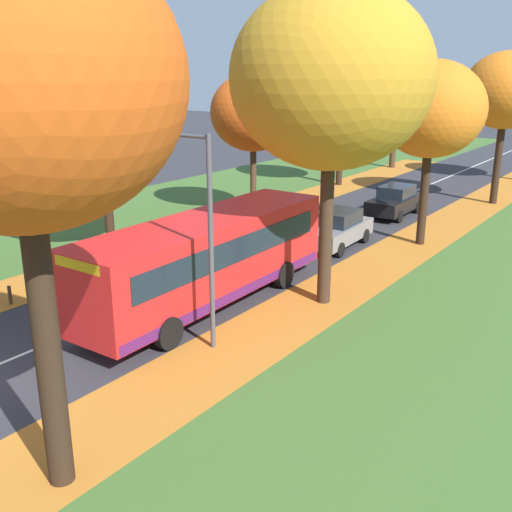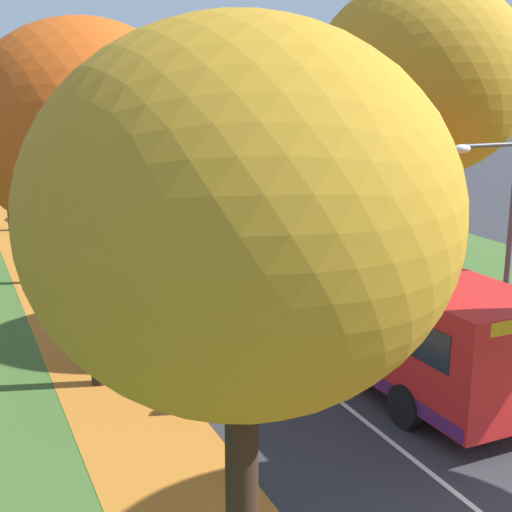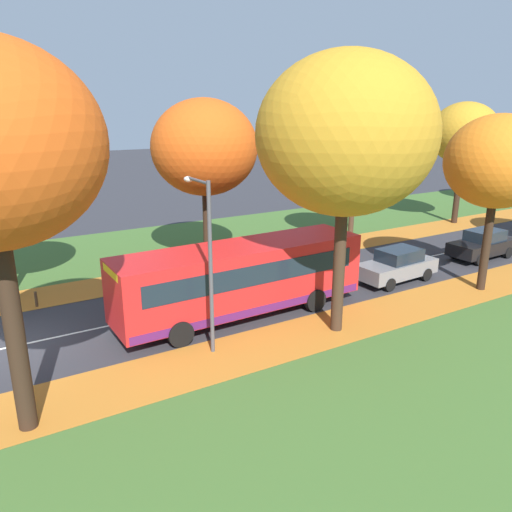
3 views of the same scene
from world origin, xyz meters
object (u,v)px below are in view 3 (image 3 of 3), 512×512
object	(u,v)px
tree_left_near	(204,148)
bollard_fourth	(176,275)
bollard_third	(111,286)
streetlamp_right	(206,247)
car_black_following	(483,244)
bus	(241,276)
tree_left_mid	(355,156)
bollard_second	(36,299)
tree_right_mid	(498,162)
tree_left_far	(464,133)
car_grey_lead	(397,265)
tree_right_near	(346,135)

from	to	relation	value
tree_left_near	bollard_fourth	distance (m)	6.54
bollard_third	streetlamp_right	xyz separation A→B (m)	(7.26, 1.52, 3.41)
bollard_third	streetlamp_right	bearing A→B (deg)	11.79
streetlamp_right	car_black_following	xyz separation A→B (m)	(-1.99, 17.98, -2.92)
bus	tree_left_mid	bearing A→B (deg)	119.54
bollard_fourth	tree_left_mid	bearing A→B (deg)	95.30
bollard_second	car_black_following	world-z (taller)	car_black_following
tree_right_mid	bollard_second	distance (m)	20.85
tree_left_near	tree_left_far	bearing A→B (deg)	90.27
bollard_second	car_grey_lead	world-z (taller)	car_grey_lead
tree_left_mid	car_black_following	distance (m)	8.88
tree_left_far	bollard_second	distance (m)	29.51
tree_left_near	bollard_fourth	xyz separation A→B (m)	(1.34, -2.38, -5.94)
tree_right_near	bollard_second	xyz separation A→B (m)	(-8.34, -9.58, -6.96)
tree_left_far	tree_right_near	bearing A→B (deg)	-62.96
bollard_third	car_black_following	distance (m)	20.20
tree_left_mid	streetlamp_right	bearing A→B (deg)	-58.81
tree_left_near	car_black_following	bearing A→B (deg)	64.60
tree_left_far	tree_right_near	distance (m)	21.64
tree_right_near	bollard_fourth	bearing A→B (deg)	-159.13
bollard_second	streetlamp_right	size ratio (longest dim) A/B	0.11
tree_right_mid	bollard_second	world-z (taller)	tree_right_mid
bollard_third	car_grey_lead	xyz separation A→B (m)	(5.58, 12.48, 0.48)
bollard_fourth	bollard_third	bearing A→B (deg)	-89.97
streetlamp_right	tree_left_far	bearing A→B (deg)	109.82
tree_right_near	car_grey_lead	bearing A→B (deg)	114.80
tree_left_near	bus	xyz separation A→B (m)	(6.72, -1.69, -4.54)
tree_left_far	bollard_fourth	world-z (taller)	tree_left_far
tree_right_near	bollard_second	bearing A→B (deg)	-131.02
bollard_fourth	car_black_following	distance (m)	17.14
bollard_fourth	car_grey_lead	world-z (taller)	car_grey_lead
tree_left_far	bollard_second	world-z (taller)	tree_left_far
tree_right_mid	bollard_third	bearing A→B (deg)	-119.20
bollard_fourth	car_black_following	xyz separation A→B (m)	(5.27, 16.30, 0.51)
tree_left_mid	streetlamp_right	world-z (taller)	tree_left_mid
bollard_third	bus	world-z (taller)	bus
tree_left_mid	bus	distance (m)	13.70
tree_right_near	car_black_following	xyz separation A→B (m)	(-3.12, 13.10, -6.48)
bus	tree_left_near	bearing A→B (deg)	165.92
tree_left_far	streetlamp_right	xyz separation A→B (m)	(8.70, -24.13, -2.67)
streetlamp_right	bollard_second	bearing A→B (deg)	-146.85
bus	car_black_following	distance (m)	15.63
bollard_third	tree_left_far	bearing A→B (deg)	93.21
bollard_second	tree_left_near	bearing A→B (deg)	99.05
tree_left_mid	bollard_fourth	world-z (taller)	tree_left_mid
tree_right_near	car_black_following	distance (m)	14.95
bus	car_grey_lead	bearing A→B (deg)	88.68
tree_left_near	tree_right_mid	xyz separation A→B (m)	(9.77, 9.50, -0.33)
bollard_fourth	streetlamp_right	distance (m)	8.20
tree_left_mid	tree_right_near	bearing A→B (deg)	-43.33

